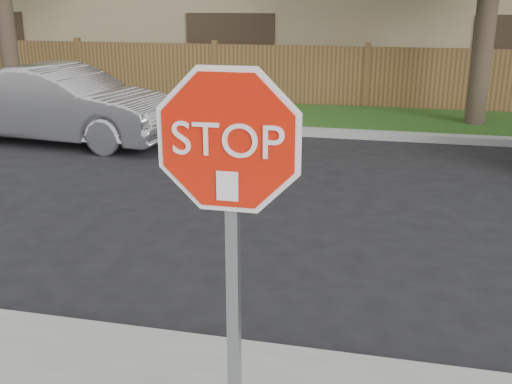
# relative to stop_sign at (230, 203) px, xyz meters

# --- Properties ---
(ground) EXTENTS (90.00, 90.00, 0.00)m
(ground) POSITION_rel_stop_sign_xyz_m (0.06, 1.48, -1.83)
(ground) COLOR black
(ground) RESTS_ON ground
(far_curb) EXTENTS (70.00, 0.30, 0.15)m
(far_curb) POSITION_rel_stop_sign_xyz_m (0.06, 9.63, -1.75)
(far_curb) COLOR gray
(far_curb) RESTS_ON ground
(grass_strip) EXTENTS (70.00, 3.00, 0.12)m
(grass_strip) POSITION_rel_stop_sign_xyz_m (0.06, 11.28, -1.77)
(grass_strip) COLOR #1E4714
(grass_strip) RESTS_ON ground
(fence) EXTENTS (70.00, 0.12, 1.60)m
(fence) POSITION_rel_stop_sign_xyz_m (0.06, 12.88, -1.03)
(fence) COLOR #4E391B
(fence) RESTS_ON ground
(stop_sign) EXTENTS (1.01, 0.13, 2.55)m
(stop_sign) POSITION_rel_stop_sign_xyz_m (0.00, 0.00, 0.00)
(stop_sign) COLOR gray
(stop_sign) RESTS_ON sidewalk_near
(sedan_left) EXTENTS (4.76, 2.03, 1.53)m
(sedan_left) POSITION_rel_stop_sign_xyz_m (-5.63, 7.95, -1.07)
(sedan_left) COLOR #AEAEB2
(sedan_left) RESTS_ON ground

